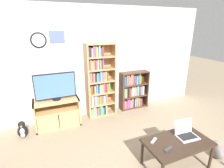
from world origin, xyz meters
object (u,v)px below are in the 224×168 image
(bookshelf_tall, at_px, (99,82))
(cat, at_px, (217,150))
(remote_far_from_laptop, at_px, (154,141))
(bookshelf_short, at_px, (132,91))
(television, at_px, (55,86))
(laptop, at_px, (185,132))
(coffee_table, at_px, (178,144))
(penguin_figurine, at_px, (22,130))
(tv_stand, at_px, (57,112))
(remote_near_laptop, at_px, (168,149))

(bookshelf_tall, bearing_deg, cat, -58.35)
(remote_far_from_laptop, bearing_deg, bookshelf_short, 128.00)
(television, bearing_deg, laptop, -47.21)
(coffee_table, distance_m, remote_far_from_laptop, 0.38)
(penguin_figurine, bearing_deg, cat, -31.53)
(tv_stand, bearing_deg, coffee_table, -51.49)
(television, height_order, penguin_figurine, television)
(tv_stand, relative_size, remote_far_from_laptop, 5.99)
(bookshelf_tall, distance_m, bookshelf_short, 1.03)
(bookshelf_tall, xyz_separation_m, laptop, (0.77, -2.04, -0.33))
(bookshelf_short, xyz_separation_m, laptop, (-0.19, -2.07, 0.05))
(coffee_table, distance_m, penguin_figurine, 2.93)
(tv_stand, relative_size, cat, 2.04)
(tv_stand, bearing_deg, penguin_figurine, -164.74)
(tv_stand, relative_size, television, 1.13)
(laptop, bearing_deg, remote_near_laptop, -156.24)
(cat, bearing_deg, bookshelf_short, 121.01)
(television, bearing_deg, coffee_table, -51.72)
(bookshelf_short, distance_m, penguin_figurine, 2.74)
(coffee_table, height_order, remote_far_from_laptop, remote_far_from_laptop)
(remote_near_laptop, relative_size, cat, 0.35)
(remote_near_laptop, height_order, cat, remote_near_laptop)
(tv_stand, relative_size, remote_near_laptop, 5.75)
(bookshelf_tall, distance_m, remote_far_from_laptop, 2.01)
(bookshelf_short, bearing_deg, coffee_table, -100.50)
(remote_near_laptop, xyz_separation_m, remote_far_from_laptop, (-0.08, 0.24, 0.00))
(remote_near_laptop, height_order, penguin_figurine, remote_near_laptop)
(coffee_table, bearing_deg, laptop, 18.37)
(laptop, relative_size, remote_near_laptop, 2.07)
(tv_stand, xyz_separation_m, bookshelf_short, (1.98, 0.15, 0.17))
(television, height_order, remote_far_from_laptop, television)
(television, bearing_deg, bookshelf_short, 4.49)
(remote_near_laptop, bearing_deg, television, 17.64)
(bookshelf_tall, distance_m, remote_near_laptop, 2.26)
(laptop, bearing_deg, television, 137.36)
(bookshelf_tall, xyz_separation_m, penguin_figurine, (-1.74, -0.32, -0.70))
(tv_stand, xyz_separation_m, coffee_table, (1.58, -1.99, 0.11))
(bookshelf_short, bearing_deg, penguin_figurine, -172.69)
(television, relative_size, laptop, 2.47)
(remote_far_from_laptop, bearing_deg, tv_stand, -177.68)
(bookshelf_short, bearing_deg, cat, -79.64)
(penguin_figurine, bearing_deg, remote_far_from_laptop, -40.07)
(bookshelf_short, distance_m, laptop, 2.08)
(laptop, relative_size, penguin_figurine, 0.96)
(remote_near_laptop, bearing_deg, cat, -105.28)
(tv_stand, bearing_deg, bookshelf_tall, 6.74)
(remote_near_laptop, distance_m, penguin_figurine, 2.80)
(laptop, bearing_deg, remote_far_from_laptop, 176.38)
(remote_far_from_laptop, bearing_deg, laptop, 50.12)
(bookshelf_tall, height_order, laptop, bookshelf_tall)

